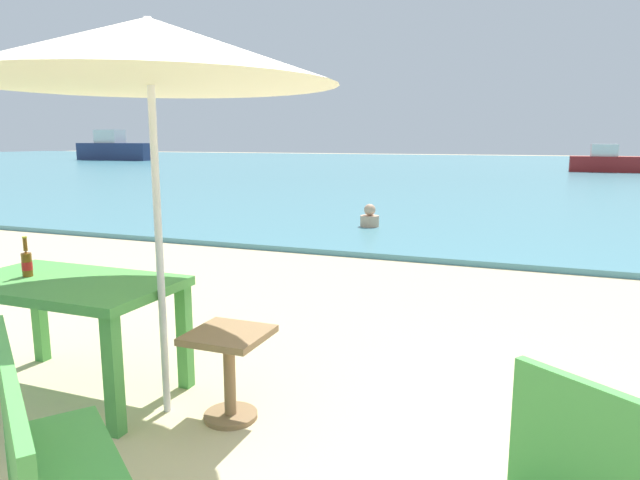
# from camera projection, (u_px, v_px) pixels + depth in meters

# --- Properties ---
(ground_plane) EXTENTS (120.00, 120.00, 0.00)m
(ground_plane) POSITION_uv_depth(u_px,v_px,m) (233.00, 448.00, 3.06)
(ground_plane) COLOR beige
(sea_water) EXTENTS (120.00, 50.00, 0.08)m
(sea_water) POSITION_uv_depth(u_px,v_px,m) (512.00, 169.00, 30.57)
(sea_water) COLOR teal
(sea_water) RESTS_ON ground_plane
(picnic_table_green) EXTENTS (1.40, 0.80, 0.76)m
(picnic_table_green) POSITION_uv_depth(u_px,v_px,m) (67.00, 297.00, 3.62)
(picnic_table_green) COLOR #4C9E47
(picnic_table_green) RESTS_ON ground_plane
(beer_bottle_amber) EXTENTS (0.07, 0.07, 0.26)m
(beer_bottle_amber) POSITION_uv_depth(u_px,v_px,m) (27.00, 262.00, 3.69)
(beer_bottle_amber) COLOR brown
(beer_bottle_amber) RESTS_ON picnic_table_green
(patio_umbrella) EXTENTS (2.10, 2.10, 2.30)m
(patio_umbrella) POSITION_uv_depth(u_px,v_px,m) (149.00, 52.00, 3.11)
(patio_umbrella) COLOR silver
(patio_umbrella) RESTS_ON ground_plane
(side_table_wood) EXTENTS (0.44, 0.44, 0.54)m
(side_table_wood) POSITION_uv_depth(u_px,v_px,m) (229.00, 362.00, 3.33)
(side_table_wood) COLOR olive
(side_table_wood) RESTS_ON ground_plane
(bench_green_left) EXTENTS (1.18, 1.01, 0.95)m
(bench_green_left) POSITION_uv_depth(u_px,v_px,m) (50.00, 476.00, 1.88)
(bench_green_left) COLOR #4C9E47
(bench_green_left) RESTS_ON ground_plane
(swimmer_person) EXTENTS (0.34, 0.34, 0.41)m
(swimmer_person) POSITION_uv_depth(u_px,v_px,m) (370.00, 218.00, 10.24)
(swimmer_person) COLOR tan
(swimmer_person) RESTS_ON sea_water
(boat_ferry) EXTENTS (6.15, 1.68, 2.24)m
(boat_ferry) POSITION_uv_depth(u_px,v_px,m) (116.00, 149.00, 42.37)
(boat_ferry) COLOR navy
(boat_ferry) RESTS_ON sea_water
(boat_sailboat) EXTENTS (3.63, 0.99, 1.32)m
(boat_sailboat) POSITION_uv_depth(u_px,v_px,m) (610.00, 162.00, 27.02)
(boat_sailboat) COLOR maroon
(boat_sailboat) RESTS_ON sea_water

